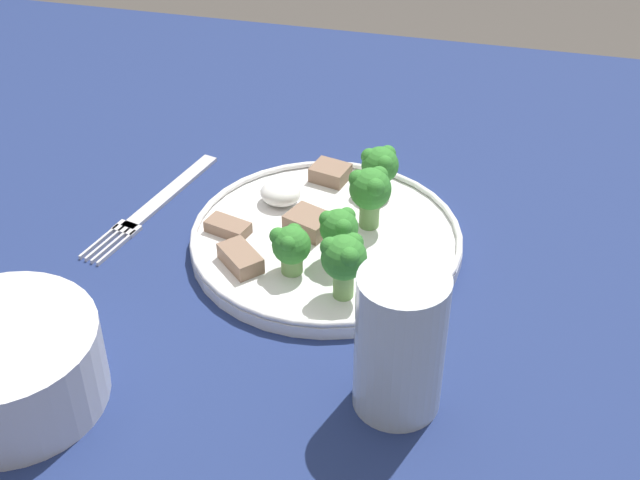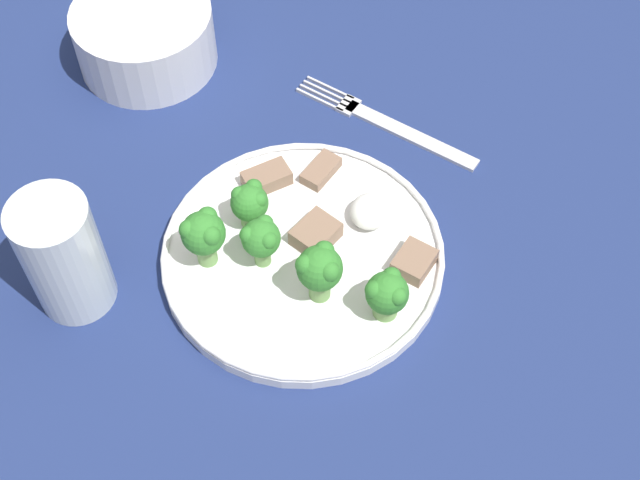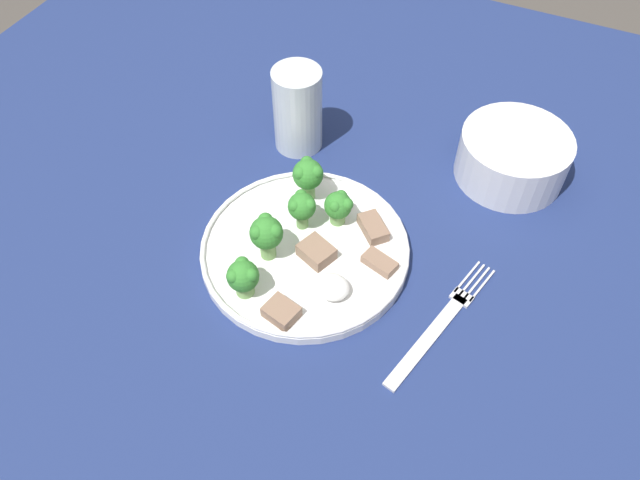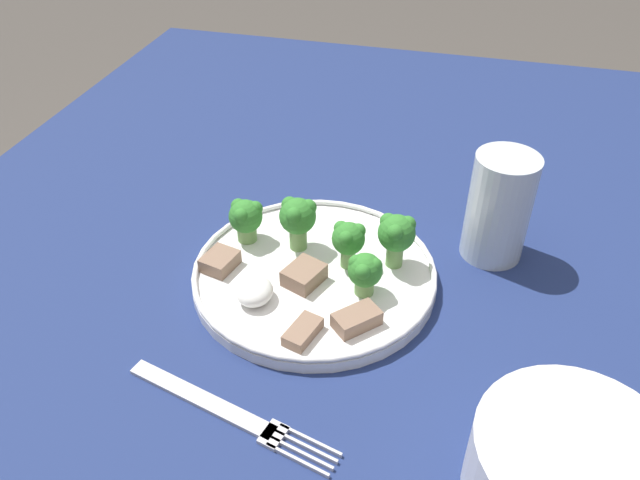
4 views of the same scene
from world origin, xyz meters
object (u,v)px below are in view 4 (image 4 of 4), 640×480
object	(u,v)px
fork	(227,412)
drinking_glass	(498,213)
dinner_plate	(314,274)
cream_bowl	(569,475)

from	to	relation	value
fork	drinking_glass	xyz separation A→B (m)	(-0.27, 0.20, 0.05)
dinner_plate	fork	size ratio (longest dim) A/B	1.25
drinking_glass	fork	bearing A→B (deg)	-36.22
dinner_plate	drinking_glass	xyz separation A→B (m)	(-0.09, 0.17, 0.04)
dinner_plate	cream_bowl	bearing A→B (deg)	51.58
dinner_plate	drinking_glass	world-z (taller)	drinking_glass
dinner_plate	fork	distance (m)	0.18
drinking_glass	dinner_plate	bearing A→B (deg)	-61.58
dinner_plate	fork	xyz separation A→B (m)	(0.18, -0.03, -0.01)
fork	cream_bowl	bearing A→B (deg)	88.15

